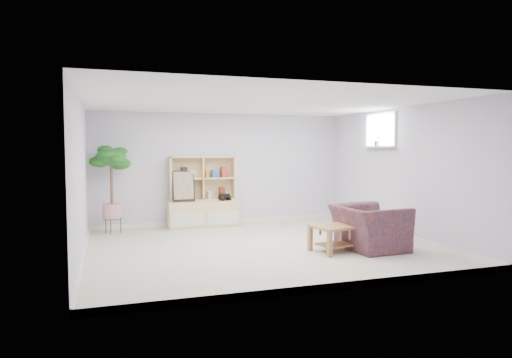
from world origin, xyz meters
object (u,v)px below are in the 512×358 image
object	(u,v)px
floor_tree	(112,190)
armchair	(369,225)
storage_unit	(203,192)
coffee_table	(344,237)

from	to	relation	value
floor_tree	armchair	world-z (taller)	floor_tree
storage_unit	coffee_table	distance (m)	3.40
armchair	storage_unit	bearing A→B (deg)	33.95
floor_tree	coffee_table	bearing A→B (deg)	-36.85
storage_unit	coffee_table	world-z (taller)	storage_unit
floor_tree	armchair	bearing A→B (deg)	-34.32
storage_unit	armchair	world-z (taller)	storage_unit
coffee_table	armchair	size ratio (longest dim) A/B	0.94
floor_tree	armchair	distance (m)	4.83
storage_unit	floor_tree	bearing A→B (deg)	-172.72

